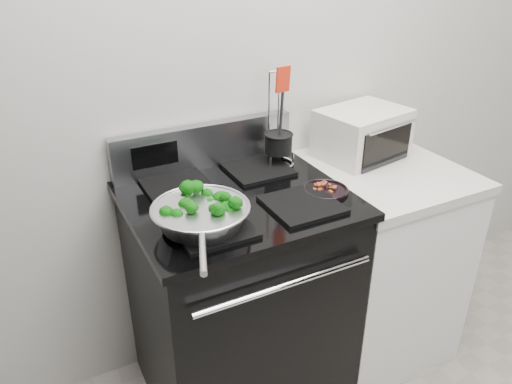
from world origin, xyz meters
TOP-DOWN VIEW (x-y plane):
  - back_wall at (0.00, 1.75)m, footprint 4.00×0.02m
  - gas_range at (-0.30, 1.41)m, footprint 0.79×0.69m
  - counter at (0.39, 1.41)m, footprint 0.62×0.68m
  - skillet at (-0.50, 1.26)m, footprint 0.32×0.49m
  - broccoli_pile at (-0.50, 1.27)m, footprint 0.25×0.25m
  - bacon_plate at (0.01, 1.30)m, footprint 0.17×0.17m
  - utensil_holder at (-0.03, 1.59)m, footprint 0.13×0.13m
  - toaster_oven at (0.38, 1.57)m, footprint 0.41×0.34m

SIDE VIEW (x-z plane):
  - counter at x=0.39m, z-range 0.00..0.92m
  - gas_range at x=-0.30m, z-range -0.08..1.05m
  - bacon_plate at x=0.01m, z-range 0.95..0.99m
  - skillet at x=-0.50m, z-range 0.97..1.04m
  - broccoli_pile at x=-0.50m, z-range 0.98..1.06m
  - utensil_holder at x=-0.03m, z-range 0.82..1.23m
  - toaster_oven at x=0.38m, z-range 0.92..1.13m
  - back_wall at x=0.00m, z-range 0.00..2.70m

